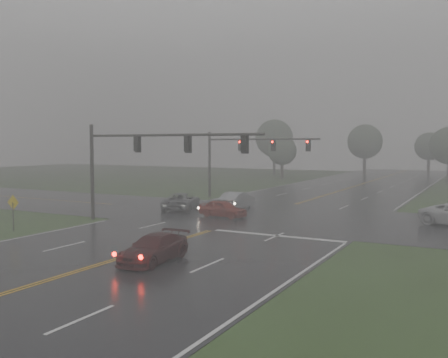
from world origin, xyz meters
The scene contains 15 objects.
ground centered at (0.00, 0.00, 0.00)m, with size 180.00×180.00×0.00m, color #2C411C.
main_road centered at (0.00, 20.00, 0.00)m, with size 18.00×160.00×0.02m, color black.
cross_street centered at (0.00, 22.00, 0.00)m, with size 120.00×14.00×0.02m, color black.
stop_bar centered at (4.50, 14.40, 0.00)m, with size 8.50×0.50×0.01m, color silver.
sedan_maroon centered at (1.91, 5.39, 0.00)m, with size 1.80×4.42×1.28m, color #36090B.
sedan_red centered at (-2.09, 19.69, 0.00)m, with size 1.54×3.84×1.31m, color maroon.
sedan_silver centered at (-3.34, 24.54, 0.00)m, with size 1.56×4.49×1.48m, color #979A9E.
car_grey centered at (-7.19, 21.74, 0.00)m, with size 2.40×5.21×1.45m, color #525559.
signal_gantry_near centered at (-5.81, 14.32, 4.97)m, with size 14.00×0.31×7.01m.
signal_gantry_far centered at (-6.50, 31.79, 4.82)m, with size 12.03×0.35×6.87m.
sign_diamond_west centered at (-11.03, 7.99, 1.58)m, with size 0.98×0.10×2.35m.
tree_nw_a centered at (-13.87, 61.63, 4.51)m, with size 4.68×4.68×6.88m.
tree_n_mid centered at (-4.41, 78.08, 6.03)m, with size 6.24×6.24×9.17m.
tree_nw_b centered at (-19.55, 72.04, 6.68)m, with size 6.91×6.91×10.14m.
tree_n_far centered at (5.39, 88.02, 5.15)m, with size 5.34×5.34×7.84m.
Camera 1 is at (15.81, -13.51, 5.57)m, focal length 40.00 mm.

